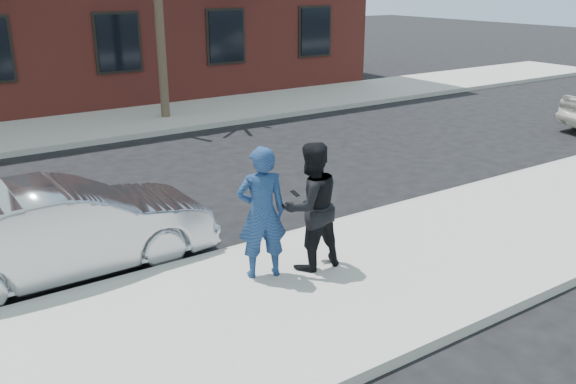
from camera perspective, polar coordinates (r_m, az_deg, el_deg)
ground at (r=7.74m, az=-9.79°, el=-12.79°), size 100.00×100.00×0.00m
near_sidewalk at (r=7.51m, az=-9.01°, el=-13.18°), size 50.00×3.50×0.15m
near_curb at (r=8.97m, az=-13.99°, el=-7.79°), size 50.00×0.10×0.15m
far_sidewalk at (r=17.96m, az=-25.00°, el=4.62°), size 50.00×3.50×0.15m
far_curb at (r=16.23m, az=-23.89°, el=3.37°), size 50.00×0.10×0.15m
silver_sedan at (r=9.27m, az=-20.11°, el=-3.31°), size 4.24×1.51×1.39m
man_hoodie at (r=8.26m, az=-2.48°, el=-1.95°), size 0.79×0.64×1.87m
man_peacoat at (r=8.52m, az=2.17°, el=-1.35°), size 0.92×0.73×1.85m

